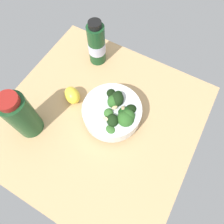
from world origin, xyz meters
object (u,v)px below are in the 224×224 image
object	(u,v)px
bowl_of_broccoli	(114,112)
bottle_short	(97,44)
lemon_wedge	(72,95)
bottle_tall	(21,115)

from	to	relation	value
bowl_of_broccoli	bottle_short	world-z (taller)	bottle_short
bowl_of_broccoli	bottle_short	distance (cm)	24.59
bottle_short	lemon_wedge	bearing A→B (deg)	-174.88
bowl_of_broccoli	bottle_short	size ratio (longest dim) A/B	1.07
bottle_tall	bowl_of_broccoli	bearing A→B (deg)	-53.96
lemon_wedge	bottle_short	xyz separation A→B (cm)	(18.49, 1.66, 4.96)
lemon_wedge	bowl_of_broccoli	bearing A→B (deg)	-87.38
bowl_of_broccoli	lemon_wedge	world-z (taller)	bowl_of_broccoli
bowl_of_broccoli	lemon_wedge	bearing A→B (deg)	92.62
lemon_wedge	bottle_tall	bearing A→B (deg)	157.91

